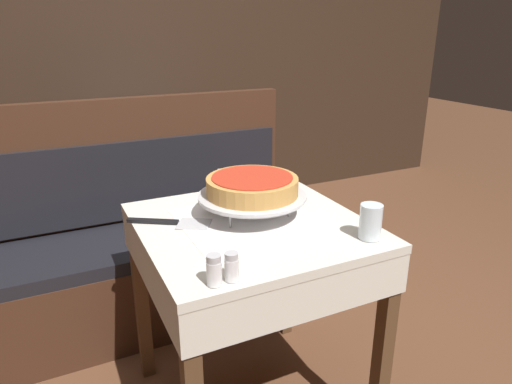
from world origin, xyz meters
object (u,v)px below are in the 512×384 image
Objects in this scene: booth_bench at (154,257)px; pizza_server at (172,222)px; dining_table_front at (251,250)px; pizza_pan_stand at (252,197)px; water_glass_near at (371,222)px; pepper_shaker at (232,267)px; dining_table_rear at (146,146)px; condiment_caddy at (126,123)px; napkin_holder at (232,180)px; deep_dish_pizza at (252,185)px; salt_shaker at (214,270)px.

pizza_server is at bearing -95.68° from booth_bench.
pizza_pan_stand is (0.03, 0.05, 0.18)m from dining_table_front.
water_glass_near is 0.49m from pepper_shaker.
condiment_caddy reaches higher than dining_table_rear.
water_glass_near reaches higher than napkin_holder.
deep_dish_pizza is 1.81× the size of condiment_caddy.
pizza_server is 0.65m from water_glass_near.
napkin_holder is 1.41m from condiment_caddy.
salt_shaker is at bearing -127.21° from deep_dish_pizza.
napkin_holder is (0.32, 0.65, 0.00)m from salt_shaker.
napkin_holder is 0.57× the size of condiment_caddy.
dining_table_rear is 2.05× the size of pizza_pan_stand.
water_glass_near is (0.27, -1.91, 0.16)m from dining_table_rear.
booth_bench is at bearing 103.21° from dining_table_front.
deep_dish_pizza is at bearing -10.43° from pizza_server.
dining_table_rear is 1.33m from napkin_holder.
booth_bench is 1.25m from water_glass_near.
pizza_server is 3.23× the size of salt_shaker.
dining_table_rear is at bearing 89.73° from dining_table_front.
booth_bench is 19.38× the size of pepper_shaker.
dining_table_rear is 6.96× the size of water_glass_near.
water_glass_near is at bearing -66.18° from booth_bench.
dining_table_front is at bearing -22.40° from pizza_server.
booth_bench is 8.75× the size of condiment_caddy.
dining_table_front is 0.19m from pizza_pan_stand.
salt_shaker is 2.06m from condiment_caddy.
pizza_server is at bearing -144.33° from napkin_holder.
salt_shaker reaches higher than pepper_shaker.
pizza_pan_stand and pepper_shaker have the same top height.
pizza_pan_stand is 0.04m from deep_dish_pizza.
deep_dish_pizza is 4.02× the size of pepper_shaker.
condiment_caddy reaches higher than dining_table_front.
salt_shaker is at bearing -127.21° from pizza_pan_stand.
water_glass_near is at bearing -70.21° from napkin_holder.
booth_bench is at bearing -95.44° from condiment_caddy.
deep_dish_pizza reaches higher than napkin_holder.
condiment_caddy is at bearing 100.39° from water_glass_near.
dining_table_rear is 9.79× the size of pepper_shaker.
salt_shaker is at bearing -93.98° from booth_bench.
dining_table_front is 0.36m from napkin_holder.
pizza_server is (-0.25, -1.54, 0.11)m from dining_table_rear.
dining_table_rear is 0.20m from condiment_caddy.
booth_bench is (-0.18, 0.77, -0.35)m from dining_table_front.
condiment_caddy is (-0.10, 0.09, 0.15)m from dining_table_rear.
booth_bench is at bearing 86.02° from salt_shaker.
salt_shaker is (-0.53, -0.05, -0.01)m from water_glass_near.
pizza_pan_stand is 0.41m from water_glass_near.
salt_shaker reaches higher than dining_table_front.
condiment_caddy reaches higher than deep_dish_pizza.
booth_bench is 18.30× the size of salt_shaker.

